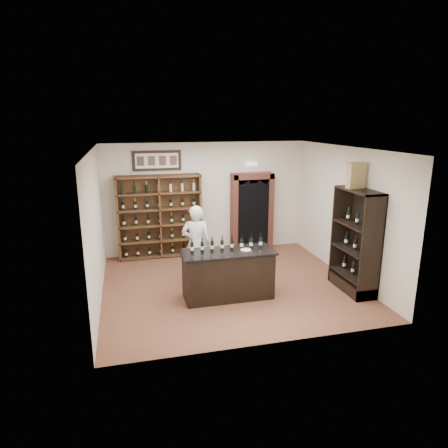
{
  "coord_description": "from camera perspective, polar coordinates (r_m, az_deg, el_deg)",
  "views": [
    {
      "loc": [
        -2.14,
        -8.0,
        3.58
      ],
      "look_at": [
        -0.06,
        0.3,
        1.33
      ],
      "focal_mm": 32.0,
      "sensor_mm": 36.0,
      "label": 1
    }
  ],
  "objects": [
    {
      "name": "floor",
      "position": [
        9.02,
        0.83,
        -8.66
      ],
      "size": [
        5.5,
        5.5,
        0.0
      ],
      "primitive_type": "plane",
      "color": "brown",
      "rests_on": "ground"
    },
    {
      "name": "ceiling",
      "position": [
        8.3,
        0.91,
        10.72
      ],
      "size": [
        5.5,
        5.5,
        0.0
      ],
      "primitive_type": "plane",
      "rotation": [
        3.14,
        0.0,
        0.0
      ],
      "color": "white",
      "rests_on": "wall_back"
    },
    {
      "name": "wall_back",
      "position": [
        10.92,
        -2.52,
        3.72
      ],
      "size": [
        5.5,
        0.04,
        3.0
      ],
      "primitive_type": "cube",
      "color": "white",
      "rests_on": "ground"
    },
    {
      "name": "wall_left",
      "position": [
        8.29,
        -17.83,
        -0.54
      ],
      "size": [
        0.04,
        5.0,
        3.0
      ],
      "primitive_type": "cube",
      "color": "white",
      "rests_on": "ground"
    },
    {
      "name": "wall_right",
      "position": [
        9.6,
        16.94,
        1.57
      ],
      "size": [
        0.04,
        5.0,
        3.0
      ],
      "primitive_type": "cube",
      "color": "white",
      "rests_on": "ground"
    },
    {
      "name": "wine_shelf",
      "position": [
        10.66,
        -9.18,
        1.08
      ],
      "size": [
        2.2,
        0.38,
        2.2
      ],
      "color": "brown",
      "rests_on": "ground"
    },
    {
      "name": "framed_picture",
      "position": [
        10.55,
        -9.57,
        8.92
      ],
      "size": [
        1.25,
        0.04,
        0.52
      ],
      "primitive_type": "cube",
      "color": "black",
      "rests_on": "wall_back"
    },
    {
      "name": "arched_doorway",
      "position": [
        11.14,
        3.99,
        2.03
      ],
      "size": [
        1.17,
        0.35,
        2.17
      ],
      "color": "black",
      "rests_on": "ground"
    },
    {
      "name": "emergency_light",
      "position": [
        11.02,
        3.96,
        8.54
      ],
      "size": [
        0.3,
        0.1,
        0.1
      ],
      "primitive_type": "cube",
      "color": "white",
      "rests_on": "wall_back"
    },
    {
      "name": "tasting_counter",
      "position": [
        8.25,
        0.57,
        -7.25
      ],
      "size": [
        1.88,
        0.78,
        1.0
      ],
      "color": "black",
      "rests_on": "ground"
    },
    {
      "name": "counter_bottle_0",
      "position": [
        7.98,
        -4.59,
        -3.38
      ],
      "size": [
        0.07,
        0.07,
        0.3
      ],
      "color": "black",
      "rests_on": "tasting_counter"
    },
    {
      "name": "counter_bottle_1",
      "position": [
        8.01,
        -3.14,
        -3.28
      ],
      "size": [
        0.07,
        0.07,
        0.3
      ],
      "color": "black",
      "rests_on": "tasting_counter"
    },
    {
      "name": "counter_bottle_2",
      "position": [
        8.05,
        -1.7,
        -3.17
      ],
      "size": [
        0.07,
        0.07,
        0.3
      ],
      "color": "black",
      "rests_on": "tasting_counter"
    },
    {
      "name": "counter_bottle_3",
      "position": [
        8.09,
        -0.27,
        -3.06
      ],
      "size": [
        0.07,
        0.07,
        0.3
      ],
      "color": "black",
      "rests_on": "tasting_counter"
    },
    {
      "name": "counter_bottle_4",
      "position": [
        8.14,
        1.13,
        -2.96
      ],
      "size": [
        0.07,
        0.07,
        0.3
      ],
      "color": "black",
      "rests_on": "tasting_counter"
    },
    {
      "name": "counter_bottle_5",
      "position": [
        8.2,
        2.52,
        -2.85
      ],
      "size": [
        0.07,
        0.07,
        0.3
      ],
      "color": "black",
      "rests_on": "tasting_counter"
    },
    {
      "name": "counter_bottle_6",
      "position": [
        8.26,
        3.89,
        -2.74
      ],
      "size": [
        0.07,
        0.07,
        0.3
      ],
      "color": "black",
      "rests_on": "tasting_counter"
    },
    {
      "name": "counter_bottle_7",
      "position": [
        8.32,
        5.24,
        -2.63
      ],
      "size": [
        0.07,
        0.07,
        0.3
      ],
      "color": "black",
      "rests_on": "tasting_counter"
    },
    {
      "name": "side_cabinet",
      "position": [
        8.95,
        18.27,
        -4.45
      ],
      "size": [
        0.48,
        1.2,
        2.2
      ],
      "color": "black",
      "rests_on": "ground"
    },
    {
      "name": "shopkeeper",
      "position": [
        8.93,
        -4.0,
        -2.88
      ],
      "size": [
        0.73,
        0.58,
        1.77
      ],
      "primitive_type": "imported",
      "rotation": [
        0.0,
        0.0,
        2.88
      ],
      "color": "white",
      "rests_on": "ground"
    },
    {
      "name": "plate",
      "position": [
        8.14,
        3.13,
        -3.71
      ],
      "size": [
        0.22,
        0.22,
        0.02
      ],
      "primitive_type": "cylinder",
      "color": "white",
      "rests_on": "tasting_counter"
    },
    {
      "name": "wine_crate",
      "position": [
        8.69,
        18.35,
        6.62
      ],
      "size": [
        0.39,
        0.19,
        0.53
      ],
      "primitive_type": "cube",
      "rotation": [
        0.0,
        0.0,
        0.1
      ],
      "color": "tan",
      "rests_on": "side_cabinet"
    }
  ]
}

